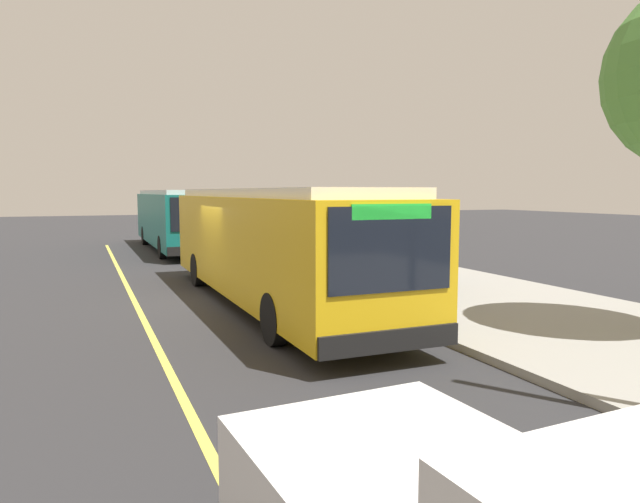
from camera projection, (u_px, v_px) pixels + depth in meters
name	position (u px, v px, depth m)	size (l,w,h in m)	color
ground_plane	(223.00, 300.00, 15.37)	(120.00, 120.00, 0.00)	#2B2B2D
sidewalk_curb	(416.00, 284.00, 17.65)	(44.00, 6.40, 0.15)	gray
lane_stripe_center	(137.00, 306.00, 14.53)	(36.00, 0.14, 0.01)	#E0D64C
transit_bus_main	(271.00, 242.00, 14.59)	(12.28, 2.66, 2.95)	gold
transit_bus_second	(176.00, 217.00, 28.40)	(11.90, 2.61, 2.95)	#146B66
bus_shelter	(409.00, 223.00, 17.87)	(2.90, 1.60, 2.48)	#333338
waiting_bench	(414.00, 265.00, 17.68)	(1.60, 0.48, 0.95)	brown
route_sign_post	(392.00, 230.00, 14.08)	(0.44, 0.08, 2.80)	#333338
pedestrian_commuter	(429.00, 262.00, 14.56)	(0.24, 0.40, 1.69)	#282D47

